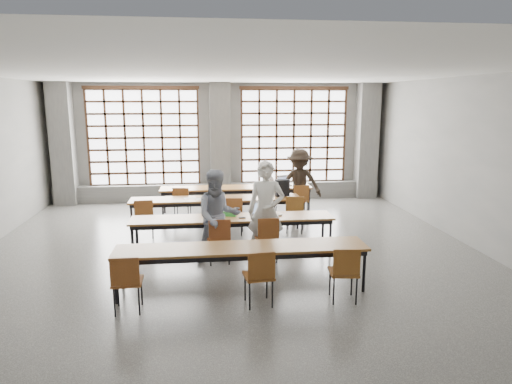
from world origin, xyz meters
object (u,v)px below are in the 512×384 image
(student_male, at_px, (266,211))
(green_box, at_px, (230,214))
(chair_mid_right, at_px, (295,210))
(chair_near_right, at_px, (345,269))
(desk_row_c, at_px, (233,220))
(mouse, at_px, (280,215))
(laptop_back, at_px, (285,183))
(desk_row_b, at_px, (216,201))
(plastic_bag, at_px, (269,181))
(chair_back_left, at_px, (182,200))
(desk_row_d, at_px, (242,251))
(desk_row_a, at_px, (236,189))
(chair_near_mid, at_px, (260,272))
(chair_near_left, at_px, (126,278))
(backpack, at_px, (282,188))
(laptop_front, at_px, (260,212))
(chair_mid_left, at_px, (144,214))
(chair_front_left, at_px, (219,236))
(chair_mid_centre, at_px, (234,212))
(chair_back_mid, at_px, (269,198))
(student_female, at_px, (218,216))
(chair_back_right, at_px, (300,198))
(phone, at_px, (242,218))
(chair_front_right, at_px, (267,235))
(red_pouch, at_px, (127,278))

(student_male, distance_m, green_box, 0.89)
(chair_mid_right, relative_size, chair_near_right, 1.00)
(desk_row_c, xyz_separation_m, mouse, (0.95, -0.02, 0.08))
(chair_mid_right, height_order, laptop_back, laptop_back)
(desk_row_b, bearing_deg, plastic_bag, 43.00)
(desk_row_c, height_order, chair_back_left, chair_back_left)
(desk_row_d, bearing_deg, chair_back_left, 104.63)
(desk_row_a, relative_size, chair_near_mid, 4.55)
(chair_near_left, bearing_deg, backpack, 55.53)
(laptop_front, bearing_deg, green_box, -177.35)
(student_male, distance_m, plastic_bag, 3.74)
(desk_row_d, distance_m, chair_mid_left, 3.59)
(backpack, bearing_deg, laptop_front, -117.51)
(chair_front_left, xyz_separation_m, plastic_bag, (1.49, 3.82, 0.34))
(chair_mid_right, bearing_deg, chair_near_mid, -108.93)
(chair_near_mid, bearing_deg, plastic_bag, 80.40)
(desk_row_a, relative_size, chair_mid_centre, 4.55)
(chair_mid_right, bearing_deg, desk_row_d, -115.75)
(chair_mid_right, relative_size, green_box, 3.52)
(desk_row_c, distance_m, backpack, 2.29)
(chair_back_mid, bearing_deg, chair_mid_centre, -126.67)
(desk_row_b, bearing_deg, chair_near_right, -67.26)
(chair_back_mid, relative_size, chair_near_right, 1.00)
(chair_near_left, xyz_separation_m, student_female, (1.37, 1.99, 0.34))
(green_box, bearing_deg, chair_near_left, -122.22)
(desk_row_d, relative_size, chair_back_mid, 4.55)
(chair_back_right, bearing_deg, mouse, -110.60)
(backpack, bearing_deg, mouse, -105.27)
(green_box, relative_size, phone, 1.92)
(backpack, bearing_deg, chair_front_right, -110.18)
(chair_back_mid, xyz_separation_m, chair_front_right, (-0.49, -3.14, 0.00))
(desk_row_a, relative_size, chair_back_mid, 4.55)
(chair_near_mid, bearing_deg, desk_row_a, 89.38)
(laptop_back, bearing_deg, chair_mid_centre, -126.44)
(chair_back_left, distance_m, chair_back_mid, 2.21)
(green_box, xyz_separation_m, backpack, (1.37, 1.78, 0.15))
(chair_mid_left, relative_size, chair_mid_right, 1.00)
(chair_back_mid, distance_m, green_box, 2.70)
(chair_mid_left, height_order, phone, chair_mid_left)
(student_male, bearing_deg, backpack, 86.47)
(chair_front_right, relative_size, laptop_front, 2.11)
(student_male, xyz_separation_m, phone, (-0.42, 0.40, -0.21))
(chair_near_left, relative_size, green_box, 3.52)
(desk_row_b, relative_size, chair_near_left, 4.55)
(laptop_front, relative_size, red_pouch, 2.09)
(desk_row_a, relative_size, chair_front_left, 4.55)
(desk_row_c, relative_size, chair_back_right, 4.55)
(chair_back_mid, relative_size, phone, 6.77)
(chair_front_left, xyz_separation_m, laptop_front, (0.86, 0.74, 0.25))
(desk_row_b, height_order, student_male, student_male)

